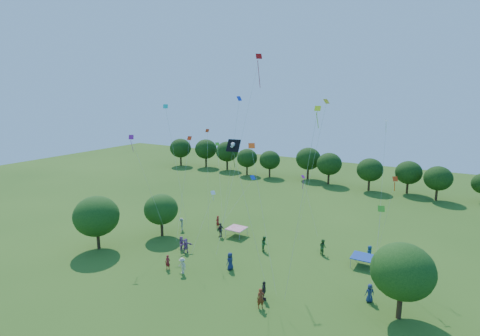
% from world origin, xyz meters
% --- Properties ---
extents(near_tree_west, '(5.17, 5.17, 6.34)m').
position_xyz_m(near_tree_west, '(-17.53, 11.14, 4.00)').
color(near_tree_west, '#422B19').
rests_on(near_tree_west, ground).
extents(near_tree_north, '(4.27, 4.27, 5.45)m').
position_xyz_m(near_tree_north, '(-13.88, 17.98, 3.52)').
color(near_tree_north, '#422B19').
rests_on(near_tree_north, ground).
extents(near_tree_east, '(4.99, 4.99, 6.37)m').
position_xyz_m(near_tree_east, '(14.84, 14.24, 4.12)').
color(near_tree_east, '#422B19').
rests_on(near_tree_east, ground).
extents(treeline, '(88.01, 8.77, 6.77)m').
position_xyz_m(treeline, '(-1.73, 55.43, 4.09)').
color(treeline, '#422B19').
rests_on(treeline, ground).
extents(tent_red_stripe, '(2.20, 2.20, 1.10)m').
position_xyz_m(tent_red_stripe, '(-5.57, 22.65, 1.04)').
color(tent_red_stripe, red).
rests_on(tent_red_stripe, ground).
extents(tent_blue, '(2.20, 2.20, 1.10)m').
position_xyz_m(tent_blue, '(10.18, 22.21, 1.04)').
color(tent_blue, navy).
rests_on(tent_blue, ground).
extents(crowd_person_0, '(0.58, 0.88, 1.66)m').
position_xyz_m(crowd_person_0, '(10.49, 24.10, 0.83)').
color(crowd_person_0, navy).
rests_on(crowd_person_0, ground).
extents(crowd_person_1, '(0.64, 0.47, 1.55)m').
position_xyz_m(crowd_person_1, '(-7.07, 11.27, 0.78)').
color(crowd_person_1, maroon).
rests_on(crowd_person_1, ground).
extents(crowd_person_2, '(0.79, 1.00, 1.79)m').
position_xyz_m(crowd_person_2, '(-0.45, 20.37, 0.90)').
color(crowd_person_2, '#29612B').
rests_on(crowd_person_2, ground).
extents(crowd_person_3, '(1.04, 1.18, 1.68)m').
position_xyz_m(crowd_person_3, '(-12.94, 20.73, 0.84)').
color(crowd_person_3, '#A69F85').
rests_on(crowd_person_3, ground).
extents(crowd_person_4, '(0.69, 1.17, 1.87)m').
position_xyz_m(crowd_person_4, '(-7.14, 21.36, 0.93)').
color(crowd_person_4, '#453A37').
rests_on(crowd_person_4, ground).
extents(crowd_person_5, '(1.34, 1.62, 1.69)m').
position_xyz_m(crowd_person_5, '(-8.04, 15.47, 0.84)').
color(crowd_person_5, '#8A508A').
rests_on(crowd_person_5, ground).
extents(crowd_person_6, '(0.62, 0.97, 1.85)m').
position_xyz_m(crowd_person_6, '(-1.47, 14.49, 0.92)').
color(crowd_person_6, '#1A234C').
rests_on(crowd_person_6, ground).
extents(crowd_person_7, '(0.79, 0.75, 1.78)m').
position_xyz_m(crowd_person_7, '(4.49, 9.81, 0.89)').
color(crowd_person_7, maroon).
rests_on(crowd_person_7, ground).
extents(crowd_person_8, '(1.00, 0.93, 1.81)m').
position_xyz_m(crowd_person_8, '(5.65, 22.86, 0.91)').
color(crowd_person_8, '#2E5F28').
rests_on(crowd_person_8, ground).
extents(crowd_person_9, '(1.18, 0.75, 1.68)m').
position_xyz_m(crowd_person_9, '(-5.21, 11.33, 0.84)').
color(crowd_person_9, beige).
rests_on(crowd_person_9, ground).
extents(crowd_person_10, '(0.86, 1.13, 1.76)m').
position_xyz_m(crowd_person_10, '(4.13, 11.12, 0.88)').
color(crowd_person_10, '#362D2B').
rests_on(crowd_person_10, ground).
extents(crowd_person_11, '(1.03, 1.57, 1.58)m').
position_xyz_m(crowd_person_11, '(-9.04, 15.91, 0.79)').
color(crowd_person_11, '#92558F').
rests_on(crowd_person_11, ground).
extents(crowd_person_12, '(0.93, 0.83, 1.66)m').
position_xyz_m(crowd_person_12, '(12.27, 15.52, 0.83)').
color(crowd_person_12, navy).
rests_on(crowd_person_12, ground).
extents(crowd_person_13, '(0.49, 0.69, 1.72)m').
position_xyz_m(crowd_person_13, '(-9.26, 23.85, 0.86)').
color(crowd_person_13, maroon).
rests_on(crowd_person_13, ground).
extents(pirate_kite, '(3.68, 0.84, 12.80)m').
position_xyz_m(pirate_kite, '(1.14, 11.00, 13.37)').
color(pirate_kite, black).
extents(red_high_kite, '(1.23, 7.97, 20.90)m').
position_xyz_m(red_high_kite, '(-2.44, 20.68, 17.80)').
color(red_high_kite, red).
extents(small_kite_0, '(3.96, 2.44, 12.40)m').
position_xyz_m(small_kite_0, '(2.79, 12.03, 11.09)').
color(small_kite_0, '#ED480D').
extents(small_kite_1, '(1.63, 1.75, 9.06)m').
position_xyz_m(small_kite_1, '(12.68, 20.77, 8.55)').
color(small_kite_1, '#FF3B0D').
extents(small_kite_2, '(3.97, 3.03, 16.10)m').
position_xyz_m(small_kite_2, '(5.39, 20.58, 13.63)').
color(small_kite_2, gold).
extents(small_kite_3, '(5.62, 7.16, 9.35)m').
position_xyz_m(small_kite_3, '(-12.37, 28.84, 8.82)').
color(small_kite_3, '#30941A').
extents(small_kite_4, '(2.46, 4.76, 5.73)m').
position_xyz_m(small_kite_4, '(-5.87, 26.69, 6.20)').
color(small_kite_4, '#1239B6').
extents(small_kite_5, '(3.74, 1.71, 11.95)m').
position_xyz_m(small_kite_5, '(-14.07, 14.69, 10.82)').
color(small_kite_5, '#A71B91').
extents(small_kite_6, '(0.87, 3.44, 14.00)m').
position_xyz_m(small_kite_6, '(11.13, 24.60, 11.24)').
color(small_kite_6, white).
extents(small_kite_7, '(3.89, 1.13, 15.19)m').
position_xyz_m(small_kite_7, '(-14.38, 20.81, 13.10)').
color(small_kite_7, '#0DC5AF').
extents(small_kite_8, '(0.44, 0.55, 12.56)m').
position_xyz_m(small_kite_8, '(-7.44, 19.23, 10.33)').
color(small_kite_8, red).
extents(small_kite_9, '(0.95, 2.20, 11.90)m').
position_xyz_m(small_kite_9, '(-8.51, 16.70, 10.57)').
color(small_kite_9, '#FF310D').
extents(small_kite_10, '(2.48, 0.41, 15.84)m').
position_xyz_m(small_kite_10, '(8.24, 9.89, 12.98)').
color(small_kite_10, '#B3DA13').
extents(small_kite_11, '(0.64, 3.14, 7.17)m').
position_xyz_m(small_kite_11, '(12.51, 16.32, 7.27)').
color(small_kite_11, green).
extents(small_kite_12, '(0.77, 3.62, 16.19)m').
position_xyz_m(small_kite_12, '(-7.35, 25.62, 14.22)').
color(small_kite_12, '#1433CD').
extents(small_kite_13, '(3.18, 2.60, 6.64)m').
position_xyz_m(small_kite_13, '(1.89, 26.64, 6.67)').
color(small_kite_13, '#99198D').
extents(small_kite_14, '(0.87, 3.59, 6.22)m').
position_xyz_m(small_kite_14, '(-4.90, 15.96, 6.39)').
color(small_kite_14, white).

